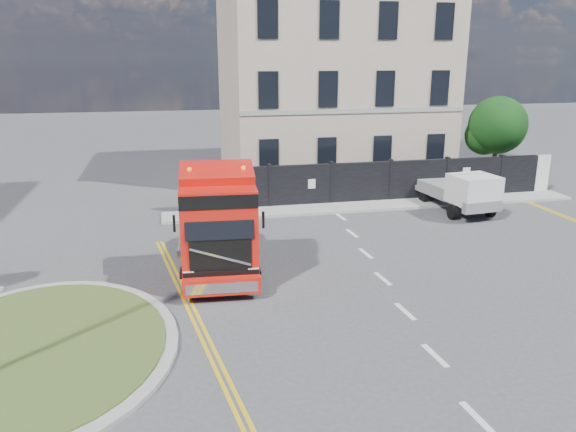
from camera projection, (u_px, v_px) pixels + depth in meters
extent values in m
plane|color=#424244|center=(291.00, 282.00, 17.81)|extent=(120.00, 120.00, 0.00)
cylinder|color=#979791|center=(35.00, 350.00, 13.54)|extent=(6.80, 6.80, 0.12)
cylinder|color=#36481D|center=(35.00, 347.00, 13.52)|extent=(6.20, 6.20, 0.05)
cube|color=black|center=(371.00, 182.00, 27.23)|extent=(18.00, 0.25, 2.00)
cube|color=silver|center=(526.00, 175.00, 28.98)|extent=(2.60, 0.12, 2.00)
cube|color=#BEAD97|center=(329.00, 81.00, 33.04)|extent=(12.00, 10.00, 11.00)
cylinder|color=#382619|center=(494.00, 161.00, 31.74)|extent=(0.24, 0.24, 2.40)
sphere|color=black|center=(498.00, 125.00, 31.19)|extent=(3.20, 3.20, 3.20)
sphere|color=black|center=(485.00, 135.00, 31.63)|extent=(2.20, 2.20, 2.20)
cube|color=#979791|center=(377.00, 206.00, 26.64)|extent=(20.00, 1.60, 0.12)
cube|color=black|center=(219.00, 246.00, 19.05)|extent=(2.59, 5.81, 0.41)
cube|color=red|center=(219.00, 224.00, 17.20)|extent=(2.41, 2.49, 2.52)
cube|color=red|center=(217.00, 184.00, 17.82)|extent=(2.30, 0.96, 1.26)
cube|color=black|center=(219.00, 224.00, 16.00)|extent=(1.98, 0.19, 0.95)
cube|color=red|center=(222.00, 286.00, 16.22)|extent=(2.27, 0.47, 0.50)
cylinder|color=black|center=(188.00, 279.00, 16.78)|extent=(0.35, 0.95, 0.94)
cylinder|color=gray|center=(188.00, 279.00, 16.78)|extent=(0.36, 0.54, 0.52)
cylinder|color=black|center=(253.00, 276.00, 17.06)|extent=(0.35, 0.95, 0.94)
cylinder|color=gray|center=(253.00, 276.00, 17.06)|extent=(0.36, 0.54, 0.52)
cylinder|color=black|center=(190.00, 245.00, 19.82)|extent=(0.35, 0.95, 0.94)
cylinder|color=gray|center=(190.00, 245.00, 19.82)|extent=(0.36, 0.54, 0.52)
cylinder|color=black|center=(245.00, 243.00, 20.10)|extent=(0.35, 0.95, 0.94)
cylinder|color=gray|center=(245.00, 243.00, 20.10)|extent=(0.36, 0.54, 0.52)
cylinder|color=black|center=(191.00, 236.00, 20.85)|extent=(0.35, 0.95, 0.94)
cylinder|color=gray|center=(191.00, 236.00, 20.85)|extent=(0.36, 0.54, 0.52)
cylinder|color=black|center=(243.00, 233.00, 21.13)|extent=(0.35, 0.95, 0.94)
cylinder|color=gray|center=(243.00, 233.00, 21.13)|extent=(0.36, 0.54, 0.52)
cube|color=slate|center=(456.00, 196.00, 26.00)|extent=(2.27, 4.76, 0.24)
cube|color=silver|center=(474.00, 189.00, 24.48)|extent=(1.98, 1.90, 1.25)
cylinder|color=black|center=(453.00, 212.00, 24.56)|extent=(0.24, 0.67, 0.67)
cylinder|color=black|center=(490.00, 209.00, 24.93)|extent=(0.24, 0.67, 0.67)
cylinder|color=black|center=(424.00, 196.00, 27.26)|extent=(0.24, 0.67, 0.67)
cylinder|color=black|center=(458.00, 194.00, 27.63)|extent=(0.24, 0.67, 0.67)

